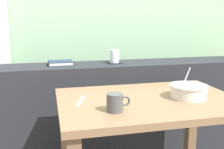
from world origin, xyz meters
TOP-DOWN VIEW (x-y plane):
  - dark_console_ledge at (0.00, 0.55)m, footprint 2.80×0.32m
  - breakfast_table at (0.07, -0.09)m, footprint 0.96×0.66m
  - coaster_square at (0.04, 0.55)m, footprint 0.10×0.10m
  - juice_glass at (0.04, 0.55)m, footprint 0.07×0.07m
  - closed_book at (-0.36, 0.58)m, footprint 0.18×0.14m
  - soup_bowl at (0.28, -0.12)m, footprint 0.20×0.20m
  - fork_utensil at (-0.29, -0.05)m, footprint 0.07×0.17m
  - ceramic_mug at (-0.16, -0.24)m, footprint 0.11×0.08m

SIDE VIEW (x-z plane):
  - dark_console_ledge at x=0.00m, z-range 0.00..0.79m
  - breakfast_table at x=0.07m, z-range 0.23..0.92m
  - fork_utensil at x=-0.29m, z-range 0.69..0.70m
  - soup_bowl at x=0.28m, z-range 0.65..0.82m
  - ceramic_mug at x=-0.16m, z-range 0.70..0.78m
  - coaster_square at x=0.04m, z-range 0.79..0.79m
  - closed_book at x=-0.36m, z-range 0.79..0.81m
  - juice_glass at x=0.04m, z-range 0.79..0.88m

